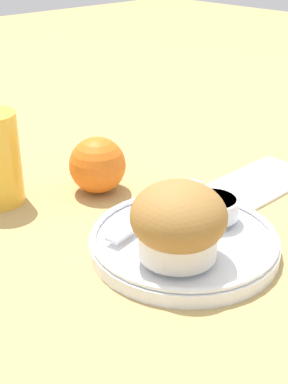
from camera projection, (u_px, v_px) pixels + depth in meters
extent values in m
plane|color=tan|center=(182.00, 238.00, 0.56)|extent=(3.00, 3.00, 0.00)
cylinder|color=white|center=(184.00, 244.00, 0.54)|extent=(0.19, 0.19, 0.01)
torus|color=white|center=(184.00, 235.00, 0.54)|extent=(0.19, 0.19, 0.01)
cylinder|color=silver|center=(178.00, 239.00, 0.49)|extent=(0.07, 0.07, 0.03)
ellipsoid|color=olive|center=(179.00, 216.00, 0.48)|extent=(0.09, 0.09, 0.06)
cylinder|color=silver|center=(213.00, 207.00, 0.56)|extent=(0.05, 0.05, 0.02)
cylinder|color=silver|center=(214.00, 200.00, 0.56)|extent=(0.05, 0.05, 0.00)
sphere|color=#4C194C|center=(142.00, 218.00, 0.55)|extent=(0.01, 0.01, 0.01)
sphere|color=#4C194C|center=(150.00, 214.00, 0.56)|extent=(0.01, 0.01, 0.01)
cube|color=silver|center=(159.00, 208.00, 0.58)|extent=(0.17, 0.05, 0.00)
sphere|color=orange|center=(97.00, 165.00, 0.65)|extent=(0.07, 0.07, 0.07)
cube|color=white|center=(261.00, 180.00, 0.68)|extent=(0.15, 0.08, 0.01)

